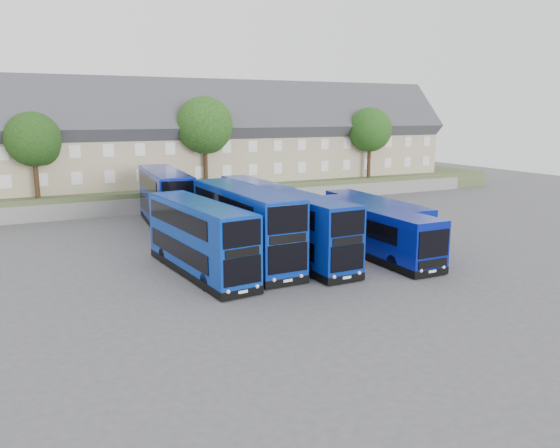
{
  "coord_description": "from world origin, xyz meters",
  "views": [
    {
      "loc": [
        -16.04,
        -28.09,
        9.5
      ],
      "look_at": [
        -0.13,
        3.98,
        2.2
      ],
      "focal_mm": 35.0,
      "sensor_mm": 36.0,
      "label": 1
    }
  ],
  "objects": [
    {
      "name": "coach_east_b",
      "position": [
        8.53,
        5.16,
        1.53
      ],
      "size": [
        2.86,
        11.51,
        3.12
      ],
      "rotation": [
        0.0,
        0.0,
        -0.04
      ],
      "color": "#07188A",
      "rests_on": "ground"
    },
    {
      "name": "dd_front_mid",
      "position": [
        -2.87,
        3.61,
        2.35
      ],
      "size": [
        2.9,
        12.06,
        4.78
      ],
      "rotation": [
        0.0,
        0.0,
        0.01
      ],
      "color": "#082B9D",
      "rests_on": "ground"
    },
    {
      "name": "tree_far",
      "position": [
        28.15,
        32.1,
        7.73
      ],
      "size": [
        5.44,
        5.44,
        8.67
      ],
      "color": "#382314",
      "rests_on": "earth_bank"
    },
    {
      "name": "earth_bank",
      "position": [
        0.0,
        34.0,
        1.0
      ],
      "size": [
        80.0,
        20.0,
        2.0
      ],
      "primitive_type": "cube",
      "color": "#46532E",
      "rests_on": "ground"
    },
    {
      "name": "dd_rear_left",
      "position": [
        -4.58,
        16.68,
        2.35
      ],
      "size": [
        3.82,
        12.24,
        4.79
      ],
      "rotation": [
        0.0,
        0.0,
        -0.09
      ],
      "color": "#07198C",
      "rests_on": "ground"
    },
    {
      "name": "dd_front_left",
      "position": [
        -6.27,
        2.33,
        2.12
      ],
      "size": [
        3.5,
        11.05,
        4.32
      ],
      "rotation": [
        0.0,
        0.0,
        0.09
      ],
      "color": "#0832A2",
      "rests_on": "ground"
    },
    {
      "name": "tree_west",
      "position": [
        -13.85,
        25.1,
        7.05
      ],
      "size": [
        4.8,
        4.8,
        7.65
      ],
      "color": "#382314",
      "rests_on": "earth_bank"
    },
    {
      "name": "dd_rear_right",
      "position": [
        2.09,
        13.05,
        1.93
      ],
      "size": [
        2.42,
        9.94,
        3.93
      ],
      "rotation": [
        0.0,
        0.0,
        0.02
      ],
      "color": "#082697",
      "rests_on": "ground"
    },
    {
      "name": "coach_east_a",
      "position": [
        5.61,
        1.5,
        1.63
      ],
      "size": [
        2.56,
        12.14,
        3.32
      ],
      "rotation": [
        0.0,
        0.0,
        0.0
      ],
      "color": "#07158A",
      "rests_on": "ground"
    },
    {
      "name": "ground",
      "position": [
        0.0,
        0.0,
        0.0
      ],
      "size": [
        120.0,
        120.0,
        0.0
      ],
      "primitive_type": "plane",
      "color": "#4B4B50",
      "rests_on": "ground"
    },
    {
      "name": "tree_mid",
      "position": [
        2.15,
        25.6,
        8.07
      ],
      "size": [
        5.76,
        5.76,
        9.18
      ],
      "color": "#382314",
      "rests_on": "earth_bank"
    },
    {
      "name": "tree_east",
      "position": [
        22.15,
        25.1,
        7.39
      ],
      "size": [
        5.12,
        5.12,
        8.16
      ],
      "color": "#382314",
      "rests_on": "earth_bank"
    },
    {
      "name": "terrace_row",
      "position": [
        3.0,
        30.0,
        6.6
      ],
      "size": [
        60.0,
        10.4,
        11.2
      ],
      "color": "tan",
      "rests_on": "earth_bank"
    },
    {
      "name": "retaining_wall",
      "position": [
        0.0,
        24.0,
        0.75
      ],
      "size": [
        70.0,
        0.4,
        1.5
      ],
      "primitive_type": "cube",
      "color": "slate",
      "rests_on": "ground"
    },
    {
      "name": "dd_front_right",
      "position": [
        0.36,
        2.11,
        2.14
      ],
      "size": [
        2.7,
        10.99,
        4.35
      ],
      "rotation": [
        0.0,
        0.0,
        0.02
      ],
      "color": "#082595",
      "rests_on": "ground"
    }
  ]
}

